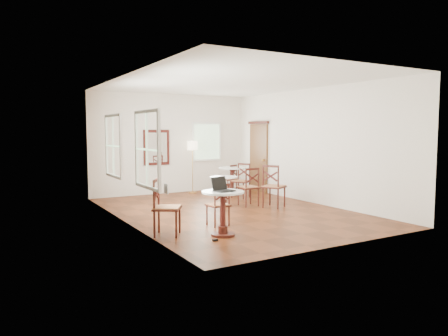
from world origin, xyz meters
The scene contains 17 objects.
ground centered at (0.00, 0.00, 0.00)m, with size 7.00×7.00×0.00m, color #55240E.
room_shell centered at (-0.06, 0.27, 1.89)m, with size 5.02×7.02×3.01m.
cafe_table_near centered at (-1.32, -1.94, 0.50)m, with size 0.77×0.77×0.81m.
cafe_table_mid centered at (0.22, 0.69, 0.46)m, with size 0.71×0.71×0.75m.
cafe_table_back centered at (1.35, 2.16, 0.51)m, with size 0.78×0.78×0.82m.
chair_near_a centered at (-0.99, -1.20, 0.43)m, with size 0.40×0.40×0.86m.
chair_near_b centered at (-2.20, -1.40, 0.51)m, with size 0.66×0.66×1.03m.
chair_mid_a centered at (0.77, 0.37, 0.48)m, with size 0.46×0.46×0.97m.
chair_mid_b centered at (1.18, -0.11, 0.53)m, with size 0.66×0.66×1.06m.
chair_back_a centered at (1.51, 2.57, 0.43)m, with size 0.53×0.53×0.87m.
chair_back_b centered at (1.31, 1.60, 0.48)m, with size 0.61×0.61×0.97m.
floor_lamp centered at (0.54, 3.15, 1.34)m, with size 0.31×0.31×1.59m.
laptop centered at (-1.33, -1.92, 0.87)m, with size 0.41×0.37×0.25m.
mouse centered at (-1.20, -2.09, 0.83)m, with size 0.09×0.06×0.03m, color black.
navy_mug centered at (-1.23, -1.75, 0.86)m, with size 0.12×0.08×0.09m.
water_glass centered at (-1.36, -1.82, 0.86)m, with size 0.06×0.06×0.11m, color white.
power_adapter centered at (-1.63, -2.21, 0.02)m, with size 0.09×0.05×0.04m, color black.
Camera 1 is at (-5.05, -8.44, 1.87)m, focal length 33.90 mm.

